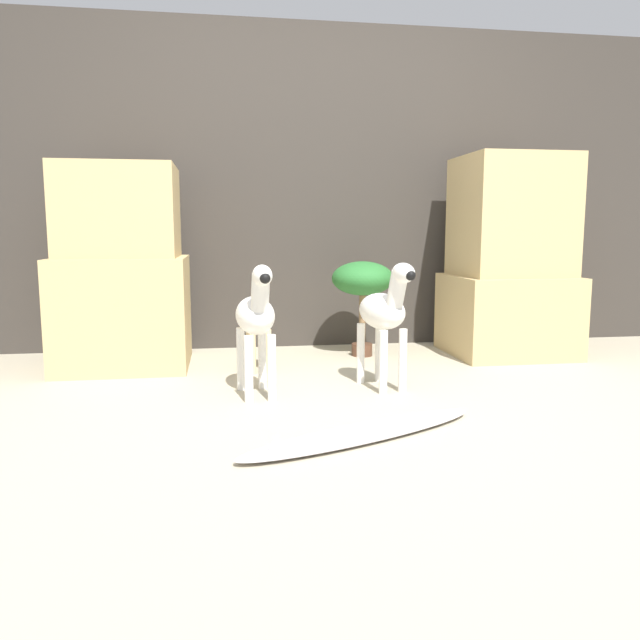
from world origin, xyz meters
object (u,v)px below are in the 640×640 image
(surfboard, at_px, (362,433))
(potted_palm_front, at_px, (363,282))
(zebra_right, at_px, (385,312))
(giraffe_figurine, at_px, (259,317))
(zebra_left, at_px, (256,317))

(surfboard, bearing_deg, potted_palm_front, 77.28)
(potted_palm_front, bearing_deg, surfboard, -102.72)
(zebra_right, bearing_deg, giraffe_figurine, 141.66)
(zebra_left, relative_size, surfboard, 0.59)
(zebra_left, relative_size, giraffe_figurine, 1.07)
(zebra_left, bearing_deg, zebra_right, 5.48)
(potted_palm_front, bearing_deg, zebra_left, -128.59)
(potted_palm_front, bearing_deg, zebra_right, -95.26)
(zebra_right, relative_size, giraffe_figurine, 1.07)
(zebra_right, height_order, potted_palm_front, zebra_right)
(giraffe_figurine, relative_size, surfboard, 0.55)
(zebra_left, height_order, potted_palm_front, zebra_left)
(zebra_right, relative_size, zebra_left, 1.00)
(zebra_left, distance_m, potted_palm_front, 1.18)
(giraffe_figurine, bearing_deg, zebra_right, -38.34)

